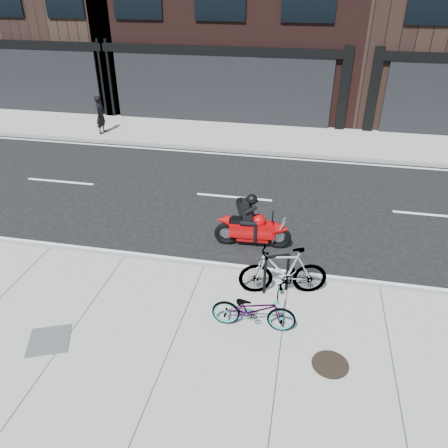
% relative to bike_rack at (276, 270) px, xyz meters
% --- Properties ---
extents(ground, '(120.00, 120.00, 0.00)m').
position_rel_bike_rack_xyz_m(ground, '(-1.74, 2.60, -0.69)').
color(ground, black).
rests_on(ground, ground).
extents(sidewalk_near, '(60.00, 6.00, 0.13)m').
position_rel_bike_rack_xyz_m(sidewalk_near, '(-1.74, -2.40, -0.62)').
color(sidewalk_near, gray).
rests_on(sidewalk_near, ground).
extents(sidewalk_far, '(60.00, 3.50, 0.13)m').
position_rel_bike_rack_xyz_m(sidewalk_far, '(-1.74, 10.35, -0.62)').
color(sidewalk_far, gray).
rests_on(sidewalk_far, ground).
extents(bike_rack, '(0.53, 0.27, 0.95)m').
position_rel_bike_rack_xyz_m(bike_rack, '(0.00, 0.00, 0.00)').
color(bike_rack, black).
rests_on(bike_rack, sidewalk_near).
extents(bicycle_front, '(1.64, 0.60, 0.86)m').
position_rel_bike_rack_xyz_m(bicycle_front, '(-0.32, -1.18, -0.13)').
color(bicycle_front, gray).
rests_on(bicycle_front, sidewalk_near).
extents(bicycle_rear, '(1.95, 0.90, 1.13)m').
position_rel_bike_rack_xyz_m(bicycle_rear, '(0.14, 0.00, 0.01)').
color(bicycle_rear, gray).
rests_on(bicycle_rear, sidewalk_near).
extents(motorcycle, '(1.99, 0.48, 1.48)m').
position_rel_bike_rack_xyz_m(motorcycle, '(-0.70, 1.93, -0.09)').
color(motorcycle, black).
rests_on(motorcycle, ground).
extents(pedestrian, '(0.41, 0.60, 1.59)m').
position_rel_bike_rack_xyz_m(pedestrian, '(-8.38, 9.37, 0.24)').
color(pedestrian, black).
rests_on(pedestrian, sidewalk_far).
extents(manhole_cover, '(0.74, 0.74, 0.02)m').
position_rel_bike_rack_xyz_m(manhole_cover, '(1.16, -1.87, -0.55)').
color(manhole_cover, black).
rests_on(manhole_cover, sidewalk_near).
extents(utility_grate, '(0.98, 0.98, 0.02)m').
position_rel_bike_rack_xyz_m(utility_grate, '(-4.03, -2.32, -0.55)').
color(utility_grate, '#4B4B4D').
rests_on(utility_grate, sidewalk_near).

